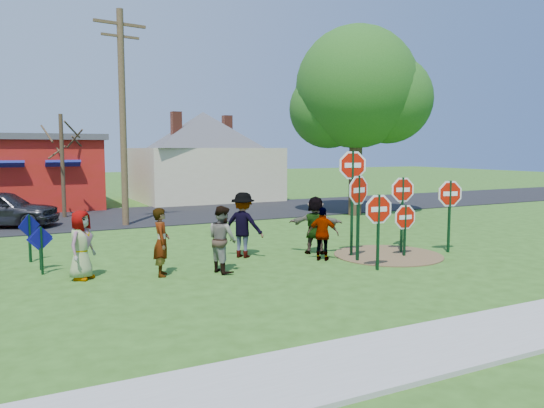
{
  "coord_description": "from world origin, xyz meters",
  "views": [
    {
      "loc": [
        -5.6,
        -13.27,
        3.17
      ],
      "look_at": [
        1.49,
        0.71,
        1.53
      ],
      "focal_mm": 35.0,
      "sensor_mm": 36.0,
      "label": 1
    }
  ],
  "objects": [
    {
      "name": "ground",
      "position": [
        0.0,
        0.0,
        0.0
      ],
      "size": [
        120.0,
        120.0,
        0.0
      ],
      "primitive_type": "plane",
      "color": "#2E5317",
      "rests_on": "ground"
    },
    {
      "name": "sidewalk",
      "position": [
        0.0,
        -7.2,
        0.04
      ],
      "size": [
        22.0,
        1.8,
        0.08
      ],
      "primitive_type": "cube",
      "color": "#9E9E99",
      "rests_on": "ground"
    },
    {
      "name": "road",
      "position": [
        0.0,
        11.5,
        0.02
      ],
      "size": [
        120.0,
        7.5,
        0.04
      ],
      "primitive_type": "cube",
      "color": "black",
      "rests_on": "ground"
    },
    {
      "name": "dirt_patch",
      "position": [
        4.5,
        -1.0,
        0.01
      ],
      "size": [
        3.2,
        3.2,
        0.03
      ],
      "primitive_type": "cylinder",
      "color": "brown",
      "rests_on": "ground"
    },
    {
      "name": "red_building",
      "position": [
        -5.5,
        17.99,
        1.97
      ],
      "size": [
        9.4,
        7.69,
        3.9
      ],
      "color": "#A41E10",
      "rests_on": "ground"
    },
    {
      "name": "cream_house",
      "position": [
        5.5,
        18.0,
        2.92
      ],
      "size": [
        9.4,
        9.4,
        6.5
      ],
      "color": "beige",
      "rests_on": "ground"
    },
    {
      "name": "stop_sign_a",
      "position": [
        3.03,
        -2.37,
        1.45
      ],
      "size": [
        1.04,
        0.16,
        2.13
      ],
      "rotation": [
        0.0,
        0.0,
        -0.14
      ],
      "color": "#0D3219",
      "rests_on": "ground"
    },
    {
      "name": "stop_sign_b",
      "position": [
        3.46,
        -0.59,
        2.37
      ],
      "size": [
        1.1,
        0.31,
        3.25
      ],
      "rotation": [
        0.0,
        0.0,
        -0.26
      ],
      "color": "#0D3219",
      "rests_on": "ground"
    },
    {
      "name": "stop_sign_c",
      "position": [
        5.13,
        -0.85,
        1.7
      ],
      "size": [
        1.0,
        0.23,
        2.44
      ],
      "rotation": [
        0.0,
        0.0,
        -0.21
      ],
      "color": "#0D3219",
      "rests_on": "ground"
    },
    {
      "name": "stop_sign_d",
      "position": [
        5.7,
        -0.18,
        1.66
      ],
      "size": [
        0.99,
        0.45,
        2.36
      ],
      "rotation": [
        0.0,
        0.0,
        0.41
      ],
      "color": "#0D3219",
      "rests_on": "ground"
    },
    {
      "name": "stop_sign_e",
      "position": [
        4.82,
        -1.34,
        1.08
      ],
      "size": [
        0.99,
        0.07,
        1.67
      ],
      "rotation": [
        0.0,
        0.0,
        -0.06
      ],
      "color": "#0D3219",
      "rests_on": "ground"
    },
    {
      "name": "stop_sign_f",
      "position": [
        6.46,
        -1.44,
        1.65
      ],
      "size": [
        1.06,
        0.27,
        2.35
      ],
      "rotation": [
        0.0,
        0.0,
        -0.24
      ],
      "color": "#0D3219",
      "rests_on": "ground"
    },
    {
      "name": "stop_sign_g",
      "position": [
        3.21,
        -1.25,
        1.78
      ],
      "size": [
        1.08,
        0.34,
        2.58
      ],
      "rotation": [
        0.0,
        0.0,
        0.29
      ],
      "color": "#0D3219",
      "rests_on": "ground"
    },
    {
      "name": "blue_diamond_b",
      "position": [
        -4.84,
        1.05,
        0.77
      ],
      "size": [
        0.56,
        0.22,
        1.24
      ],
      "rotation": [
        0.0,
        0.0,
        0.35
      ],
      "color": "#0D3219",
      "rests_on": "ground"
    },
    {
      "name": "blue_diamond_c",
      "position": [
        -4.84,
        1.62,
        0.7
      ],
      "size": [
        0.65,
        0.13,
        1.15
      ],
      "rotation": [
        0.0,
        0.0,
        -0.18
      ],
      "color": "#0D3219",
      "rests_on": "ground"
    },
    {
      "name": "blue_diamond_d",
      "position": [
        -5.04,
        2.81,
        0.84
      ],
      "size": [
        0.58,
        0.38,
        1.36
      ],
      "rotation": [
        0.0,
        0.0,
        0.57
      ],
      "color": "#0D3219",
      "rests_on": "ground"
    },
    {
      "name": "person_a",
      "position": [
        -4.0,
        0.09,
        0.85
      ],
      "size": [
        0.95,
        0.98,
        1.69
      ],
      "primitive_type": "imported",
      "rotation": [
        0.0,
        0.0,
        0.87
      ],
      "color": "#414494",
      "rests_on": "ground"
    },
    {
      "name": "person_b",
      "position": [
        -2.17,
        -0.44,
        0.86
      ],
      "size": [
        0.57,
        0.71,
        1.71
      ],
      "primitive_type": "imported",
      "rotation": [
        0.0,
        0.0,
        1.29
      ],
      "color": "#2C776A",
      "rests_on": "ground"
    },
    {
      "name": "person_c",
      "position": [
        -0.68,
        -0.75,
        0.86
      ],
      "size": [
        0.8,
        0.94,
        1.73
      ],
      "primitive_type": "imported",
      "rotation": [
        0.0,
        0.0,
        1.76
      ],
      "color": "brown",
      "rests_on": "ground"
    },
    {
      "name": "person_d",
      "position": [
        0.56,
        0.74,
        0.95
      ],
      "size": [
        1.35,
        1.39,
        1.91
      ],
      "primitive_type": "imported",
      "rotation": [
        0.0,
        0.0,
        2.3
      ],
      "color": "#2D2D31",
      "rests_on": "ground"
    },
    {
      "name": "person_e",
      "position": [
        2.39,
        -0.71,
        0.76
      ],
      "size": [
        0.92,
        0.86,
        1.52
      ],
      "primitive_type": "imported",
      "rotation": [
        0.0,
        0.0,
        2.44
      ],
      "color": "#4E2A53",
      "rests_on": "ground"
    },
    {
      "name": "person_f",
      "position": [
        2.73,
        0.25,
        0.88
      ],
      "size": [
        1.64,
        1.32,
        1.75
      ],
      "primitive_type": "imported",
      "rotation": [
        0.0,
        0.0,
        2.56
      ],
      "color": "#1E5528",
      "rests_on": "ground"
    },
    {
      "name": "suv",
      "position": [
        -5.77,
        10.39,
        0.78
      ],
      "size": [
        4.69,
        3.41,
        1.48
      ],
      "primitive_type": "imported",
      "rotation": [
        0.0,
        0.0,
        1.14
      ],
      "color": "#2B2B30",
      "rests_on": "road"
    },
    {
      "name": "utility_pole",
      "position": [
        -1.2,
        8.71,
        4.56
      ],
      "size": [
        2.11,
        0.47,
        8.67
      ],
      "rotation": [
        0.0,
        0.0,
        0.17
      ],
      "color": "#4C3823",
      "rests_on": "ground"
    },
    {
      "name": "leafy_tree",
      "position": [
        9.45,
        7.36,
        5.71
      ],
      "size": [
        6.24,
        5.69,
        8.87
      ],
      "color": "#382819",
      "rests_on": "ground"
    },
    {
      "name": "bare_tree_east",
      "position": [
        -2.66,
        14.82,
        2.53
      ],
      "size": [
        1.8,
        1.8,
        3.91
      ],
      "color": "#382819",
      "rests_on": "ground"
    },
    {
      "name": "bare_tree_extra",
      "position": [
        -3.2,
        12.49,
        3.05
      ],
      "size": [
        1.8,
        1.8,
        4.72
      ],
      "color": "#382819",
      "rests_on": "ground"
    }
  ]
}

